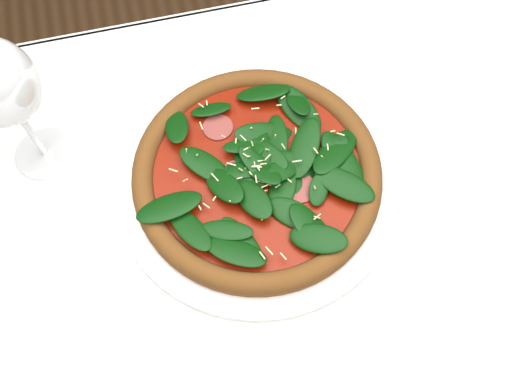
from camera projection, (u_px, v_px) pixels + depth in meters
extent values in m
plane|color=brown|center=(274.00, 340.00, 1.43)|extent=(6.00, 6.00, 0.00)
cube|color=silver|center=(289.00, 236.00, 0.77)|extent=(1.20, 0.80, 0.04)
cylinder|color=#513420|center=(468.00, 107.00, 1.31)|extent=(0.06, 0.06, 0.71)
cube|color=silver|center=(228.00, 51.00, 1.02)|extent=(1.20, 0.01, 0.22)
cylinder|color=white|center=(257.00, 180.00, 0.78)|extent=(0.39, 0.39, 0.01)
torus|color=white|center=(257.00, 178.00, 0.78)|extent=(0.39, 0.39, 0.01)
cylinder|color=brown|center=(257.00, 176.00, 0.77)|extent=(0.35, 0.35, 0.01)
torus|color=#AA6427|center=(257.00, 173.00, 0.76)|extent=(0.35, 0.35, 0.03)
cylinder|color=maroon|center=(257.00, 173.00, 0.76)|extent=(0.29, 0.29, 0.00)
cylinder|color=brown|center=(257.00, 171.00, 0.76)|extent=(0.26, 0.26, 0.00)
ellipsoid|color=#093409|center=(257.00, 167.00, 0.75)|extent=(0.28, 0.28, 0.03)
cylinder|color=#F7E8A1|center=(257.00, 165.00, 0.74)|extent=(0.26, 0.26, 0.00)
cylinder|color=white|center=(45.00, 154.00, 0.80)|extent=(0.08, 0.08, 0.00)
cylinder|color=white|center=(31.00, 132.00, 0.75)|extent=(0.01, 0.01, 0.11)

